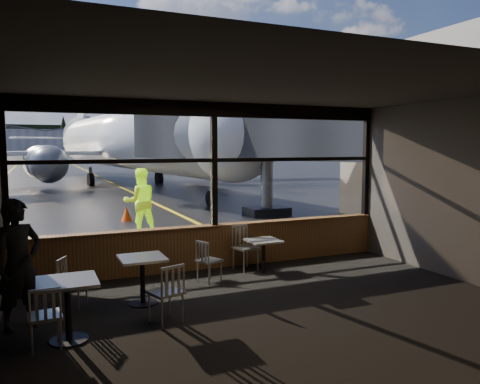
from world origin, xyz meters
TOP-DOWN VIEW (x-y plane):
  - ground_plane at (0.00, 120.00)m, footprint 520.00×520.00m
  - carpet_floor at (0.00, -3.00)m, footprint 8.00×6.00m
  - ceiling at (0.00, -3.00)m, footprint 8.00×6.00m
  - wall_right at (4.00, -3.00)m, footprint 0.04×6.00m
  - wall_back at (0.00, -6.00)m, footprint 8.00×0.04m
  - window_sill at (0.00, 0.00)m, footprint 8.00×0.28m
  - window_header at (0.00, 0.00)m, footprint 8.00×0.18m
  - mullion_left at (-3.95, 0.00)m, footprint 0.12×0.12m
  - mullion_centre at (0.00, 0.00)m, footprint 0.12×0.12m
  - mullion_right at (3.95, 0.00)m, footprint 0.12×0.12m
  - window_transom at (0.00, 0.00)m, footprint 8.00×0.10m
  - airliner at (2.33, 22.39)m, footprint 34.62×40.16m
  - jet_bridge at (3.60, 5.50)m, footprint 9.29×11.35m
  - cafe_table_near at (0.75, -0.85)m, footprint 0.64×0.64m
  - cafe_table_mid at (-1.90, -1.72)m, footprint 0.72×0.72m
  - cafe_table_left at (-3.11, -2.81)m, footprint 0.76×0.76m
  - chair_near_w at (-0.47, -0.99)m, footprint 0.59×0.59m
  - chair_near_n at (0.52, -0.47)m, footprint 0.62×0.62m
  - chair_mid_s at (-1.76, -2.68)m, footprint 0.62×0.62m
  - chair_mid_w at (-2.96, -1.43)m, footprint 0.60×0.60m
  - chair_left_s at (-3.40, -2.94)m, footprint 0.49×0.49m
  - passenger at (-3.70, -2.10)m, footprint 0.81×0.74m
  - ground_crew at (-0.68, 4.37)m, footprint 0.96×0.75m
  - cone_nose at (-0.60, 7.18)m, footprint 0.36×0.36m
  - terminal_annex at (10.00, 2.50)m, footprint 5.00×7.00m
  - hangar_mid at (0.00, 185.00)m, footprint 38.00×15.00m
  - hangar_right at (60.00, 178.00)m, footprint 50.00×20.00m
  - fuel_tank_c at (-10.00, 182.00)m, footprint 8.00×8.00m
  - treeline at (0.00, 210.00)m, footprint 360.00×3.00m

SIDE VIEW (x-z plane):
  - ground_plane at x=0.00m, z-range 0.00..0.00m
  - carpet_floor at x=0.00m, z-range 0.01..0.01m
  - cone_nose at x=-0.60m, z-range 0.00..0.50m
  - cafe_table_near at x=0.75m, z-range 0.00..0.70m
  - cafe_table_mid at x=-1.90m, z-range 0.00..0.79m
  - chair_mid_w at x=-2.96m, z-range 0.00..0.81m
  - chair_near_w at x=-0.47m, z-range 0.00..0.83m
  - cafe_table_left at x=-3.11m, z-range 0.00..0.84m
  - chair_left_s at x=-3.40m, z-range 0.00..0.86m
  - window_sill at x=0.00m, z-range 0.00..0.90m
  - chair_mid_s at x=-1.76m, z-range 0.00..0.90m
  - chair_near_n at x=0.52m, z-range 0.00..0.94m
  - passenger at x=-3.70m, z-range 0.00..1.87m
  - ground_crew at x=-0.68m, z-range 0.00..1.96m
  - wall_right at x=4.00m, z-range 0.00..3.50m
  - wall_back at x=0.00m, z-range 0.00..3.50m
  - mullion_left at x=-3.95m, z-range 0.90..3.50m
  - mullion_centre at x=0.00m, z-range 0.90..3.50m
  - mullion_right at x=3.95m, z-range 0.90..3.50m
  - window_transom at x=0.00m, z-range 2.26..2.34m
  - jet_bridge at x=3.60m, z-range 0.00..4.95m
  - terminal_annex at x=10.00m, z-range 0.00..6.00m
  - fuel_tank_c at x=-10.00m, z-range 0.00..6.00m
  - window_header at x=0.00m, z-range 3.20..3.50m
  - ceiling at x=0.00m, z-range 3.48..3.52m
  - hangar_mid at x=0.00m, z-range 0.00..10.00m
  - airliner at x=2.33m, z-range 0.00..11.36m
  - hangar_right at x=60.00m, z-range 0.00..12.00m
  - treeline at x=0.00m, z-range 0.00..12.00m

